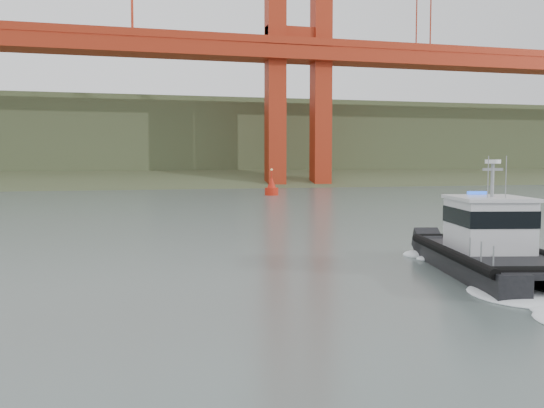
{
  "coord_description": "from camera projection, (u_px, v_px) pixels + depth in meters",
  "views": [
    {
      "loc": [
        -8.68,
        -22.95,
        4.64
      ],
      "look_at": [
        -0.88,
        6.31,
        2.4
      ],
      "focal_mm": 40.0,
      "sensor_mm": 36.0,
      "label": 1
    }
  ],
  "objects": [
    {
      "name": "nav_buoy",
      "position": [
        272.0,
        188.0,
        78.14
      ],
      "size": [
        1.75,
        1.75,
        3.64
      ],
      "color": "red",
      "rests_on": "ground"
    },
    {
      "name": "patrol_boat",
      "position": [
        491.0,
        244.0,
        24.5
      ],
      "size": [
        5.68,
        10.42,
        4.79
      ],
      "rotation": [
        0.0,
        0.0,
        -0.22
      ],
      "color": "black",
      "rests_on": "ground"
    },
    {
      "name": "headlands",
      "position": [
        148.0,
        149.0,
        145.1
      ],
      "size": [
        500.0,
        105.36,
        27.12
      ],
      "color": "#374426",
      "rests_on": "ground"
    },
    {
      "name": "ground",
      "position": [
        333.0,
        273.0,
        24.69
      ],
      "size": [
        400.0,
        400.0,
        0.0
      ],
      "primitive_type": "plane",
      "color": "#505F5A",
      "rests_on": "ground"
    }
  ]
}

